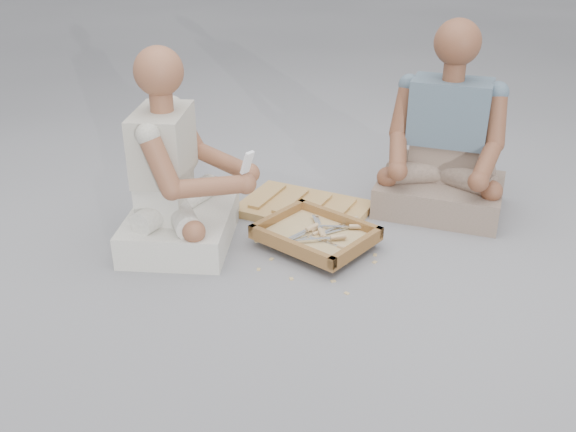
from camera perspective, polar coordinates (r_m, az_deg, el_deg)
The scene contains 32 objects.
ground at distance 2.52m, azimuth 1.33°, elevation -7.65°, with size 60.00×60.00×0.00m, color gray.
carved_panel at distance 3.21m, azimuth 1.40°, elevation 0.66°, with size 0.61×0.41×0.04m, color #AE8943.
tool_tray at distance 2.87m, azimuth 2.48°, elevation -1.66°, with size 0.55×0.48×0.06m.
chisel_0 at distance 2.87m, azimuth 2.92°, elevation -1.33°, with size 0.14×0.19×0.02m.
chisel_1 at distance 2.92m, azimuth 5.74°, elevation -0.94°, with size 0.21×0.11×0.02m.
chisel_2 at distance 2.98m, azimuth 5.42°, elevation -0.50°, with size 0.10×0.21×0.02m.
chisel_3 at distance 2.88m, azimuth 1.84°, elevation -1.15°, with size 0.08×0.22×0.02m.
chisel_4 at distance 2.78m, azimuth 4.71°, elevation -2.75°, with size 0.22×0.05×0.02m.
chisel_5 at distance 2.82m, azimuth 4.05°, elevation -1.92°, with size 0.19×0.14×0.02m.
chisel_6 at distance 2.87m, azimuth 3.08°, elevation -1.45°, with size 0.14×0.19×0.02m.
chisel_7 at distance 2.90m, azimuth 2.19°, elevation -1.27°, with size 0.09×0.21×0.02m.
chisel_8 at distance 2.94m, azimuth 5.69°, elevation -0.96°, with size 0.14×0.19×0.02m.
chisel_9 at distance 2.87m, azimuth 2.41°, elevation -1.62°, with size 0.12×0.20×0.02m.
wood_chip_0 at distance 2.80m, azimuth -1.48°, elevation -3.85°, with size 0.02×0.01×0.00m, color tan.
wood_chip_1 at distance 3.13m, azimuth -2.28°, elevation -0.44°, with size 0.02×0.01×0.00m, color tan.
wood_chip_2 at distance 2.80m, azimuth 7.71°, elevation -4.09°, with size 0.02×0.01×0.00m, color tan.
wood_chip_3 at distance 3.02m, azimuth 5.12°, elevation -1.54°, with size 0.02×0.01×0.00m, color tan.
wood_chip_4 at distance 3.19m, azimuth 5.76°, elevation -0.04°, with size 0.02×0.01×0.00m, color tan.
wood_chip_5 at distance 2.86m, azimuth 7.75°, elevation -3.45°, with size 0.02×0.01×0.00m, color tan.
wood_chip_6 at distance 2.66m, azimuth 0.31°, elevation -5.60°, with size 0.02×0.01×0.00m, color tan.
wood_chip_7 at distance 2.73m, azimuth -2.62°, elevation -4.76°, with size 0.02×0.01×0.00m, color tan.
wood_chip_8 at distance 2.96m, azimuth 3.77°, elevation -2.14°, with size 0.02×0.01×0.00m, color tan.
wood_chip_9 at distance 2.95m, azimuth -2.85°, elevation -2.27°, with size 0.02×0.01×0.00m, color tan.
wood_chip_10 at distance 3.08m, azimuth 3.36°, elevation -0.95°, with size 0.02×0.01×0.00m, color tan.
wood_chip_11 at distance 2.99m, azimuth 1.29°, elevation -1.74°, with size 0.02×0.01×0.00m, color tan.
wood_chip_12 at distance 2.65m, azimuth 4.04°, elevation -5.80°, with size 0.02×0.01×0.00m, color tan.
wood_chip_13 at distance 2.58m, azimuth 5.24°, elevation -6.85°, with size 0.02×0.01×0.00m, color tan.
wood_chip_14 at distance 3.21m, azimuth -1.47°, elevation 0.30°, with size 0.02×0.01×0.00m, color tan.
wood_chip_15 at distance 2.78m, azimuth 5.09°, elevation -4.19°, with size 0.02×0.01×0.00m, color tan.
craftsman at distance 2.86m, azimuth -9.91°, elevation 3.12°, with size 0.67×0.69×0.89m.
companion at distance 3.24m, azimuth 13.76°, elevation 5.72°, with size 0.65×0.54×0.93m.
mobile_phone at distance 2.69m, azimuth -3.64°, elevation 4.78°, with size 0.06×0.05×0.10m.
Camera 1 is at (0.88, -1.90, 1.40)m, focal length 40.00 mm.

